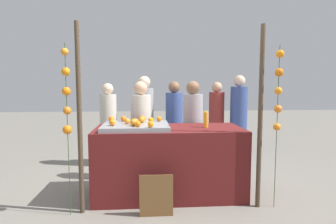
{
  "coord_description": "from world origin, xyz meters",
  "views": [
    {
      "loc": [
        -0.3,
        -3.83,
        1.53
      ],
      "look_at": [
        0.0,
        0.15,
        1.13
      ],
      "focal_mm": 30.66,
      "sensor_mm": 36.0,
      "label": 1
    }
  ],
  "objects_px": {
    "orange_0": "(135,122)",
    "vendor_left": "(141,135)",
    "chalkboard_sign": "(156,196)",
    "stall_counter": "(169,161)",
    "vendor_right": "(192,134)",
    "juice_bottle": "(206,120)",
    "orange_1": "(138,124)"
  },
  "relations": [
    {
      "from": "orange_1",
      "to": "juice_bottle",
      "type": "height_order",
      "value": "juice_bottle"
    },
    {
      "from": "orange_1",
      "to": "vendor_right",
      "type": "xyz_separation_m",
      "value": [
        0.84,
        0.93,
        -0.3
      ]
    },
    {
      "from": "stall_counter",
      "to": "juice_bottle",
      "type": "xyz_separation_m",
      "value": [
        0.51,
        -0.0,
        0.57
      ]
    },
    {
      "from": "orange_0",
      "to": "orange_1",
      "type": "height_order",
      "value": "orange_0"
    },
    {
      "from": "juice_bottle",
      "to": "vendor_right",
      "type": "bearing_deg",
      "value": 96.78
    },
    {
      "from": "vendor_right",
      "to": "juice_bottle",
      "type": "bearing_deg",
      "value": -83.22
    },
    {
      "from": "vendor_right",
      "to": "orange_1",
      "type": "bearing_deg",
      "value": -132.2
    },
    {
      "from": "orange_0",
      "to": "chalkboard_sign",
      "type": "bearing_deg",
      "value": -65.85
    },
    {
      "from": "stall_counter",
      "to": "vendor_left",
      "type": "relative_size",
      "value": 1.27
    },
    {
      "from": "stall_counter",
      "to": "vendor_right",
      "type": "xyz_separation_m",
      "value": [
        0.43,
        0.64,
        0.27
      ]
    },
    {
      "from": "stall_counter",
      "to": "chalkboard_sign",
      "type": "bearing_deg",
      "value": -106.95
    },
    {
      "from": "vendor_right",
      "to": "orange_0",
      "type": "bearing_deg",
      "value": -140.39
    },
    {
      "from": "orange_0",
      "to": "vendor_left",
      "type": "bearing_deg",
      "value": 85.42
    },
    {
      "from": "stall_counter",
      "to": "orange_0",
      "type": "height_order",
      "value": "orange_0"
    },
    {
      "from": "juice_bottle",
      "to": "vendor_right",
      "type": "distance_m",
      "value": 0.72
    },
    {
      "from": "stall_counter",
      "to": "juice_bottle",
      "type": "height_order",
      "value": "juice_bottle"
    },
    {
      "from": "orange_1",
      "to": "chalkboard_sign",
      "type": "xyz_separation_m",
      "value": [
        0.21,
        -0.36,
        -0.79
      ]
    },
    {
      "from": "juice_bottle",
      "to": "vendor_left",
      "type": "bearing_deg",
      "value": 143.86
    },
    {
      "from": "orange_1",
      "to": "vendor_left",
      "type": "height_order",
      "value": "vendor_left"
    },
    {
      "from": "vendor_left",
      "to": "orange_1",
      "type": "bearing_deg",
      "value": -91.25
    },
    {
      "from": "stall_counter",
      "to": "orange_1",
      "type": "relative_size",
      "value": 27.21
    },
    {
      "from": "orange_0",
      "to": "orange_1",
      "type": "distance_m",
      "value": 0.2
    },
    {
      "from": "chalkboard_sign",
      "to": "stall_counter",
      "type": "bearing_deg",
      "value": 73.05
    },
    {
      "from": "orange_1",
      "to": "vendor_right",
      "type": "relative_size",
      "value": 0.05
    },
    {
      "from": "orange_0",
      "to": "vendor_left",
      "type": "relative_size",
      "value": 0.05
    },
    {
      "from": "orange_1",
      "to": "vendor_right",
      "type": "bearing_deg",
      "value": 47.8
    },
    {
      "from": "orange_0",
      "to": "juice_bottle",
      "type": "height_order",
      "value": "juice_bottle"
    },
    {
      "from": "chalkboard_sign",
      "to": "orange_0",
      "type": "bearing_deg",
      "value": 114.15
    },
    {
      "from": "orange_1",
      "to": "stall_counter",
      "type": "bearing_deg",
      "value": 34.67
    },
    {
      "from": "vendor_left",
      "to": "vendor_right",
      "type": "distance_m",
      "value": 0.82
    },
    {
      "from": "juice_bottle",
      "to": "orange_0",
      "type": "bearing_deg",
      "value": -175.3
    },
    {
      "from": "orange_0",
      "to": "vendor_right",
      "type": "relative_size",
      "value": 0.05
    }
  ]
}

